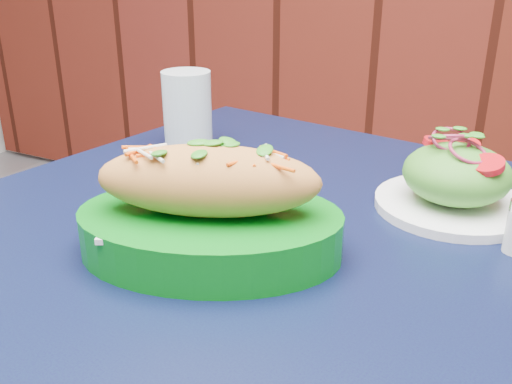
% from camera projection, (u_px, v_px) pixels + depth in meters
% --- Properties ---
extents(cafe_table, '(0.92, 0.92, 0.75)m').
position_uv_depth(cafe_table, '(271.00, 281.00, 0.74)').
color(cafe_table, black).
rests_on(cafe_table, ground).
extents(banh_mi_basket, '(0.34, 0.28, 0.13)m').
position_uv_depth(banh_mi_basket, '(210.00, 211.00, 0.61)').
color(banh_mi_basket, '#067014').
rests_on(banh_mi_basket, cafe_table).
extents(salad_plate, '(0.20, 0.20, 0.10)m').
position_uv_depth(salad_plate, '(456.00, 180.00, 0.72)').
color(salad_plate, white).
rests_on(salad_plate, cafe_table).
extents(water_glass, '(0.08, 0.08, 0.13)m').
position_uv_depth(water_glass, '(187.00, 111.00, 0.93)').
color(water_glass, silver).
rests_on(water_glass, cafe_table).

